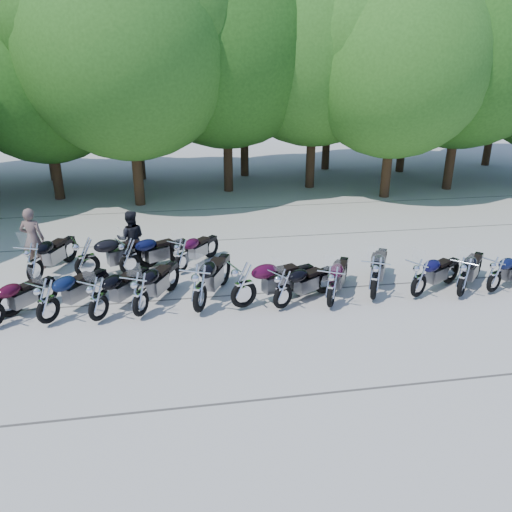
{
  "coord_description": "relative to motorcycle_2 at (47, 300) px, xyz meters",
  "views": [
    {
      "loc": [
        -1.96,
        -10.55,
        5.87
      ],
      "look_at": [
        0.0,
        1.5,
        1.1
      ],
      "focal_mm": 35.0,
      "sensor_mm": 36.0,
      "label": 1
    }
  ],
  "objects": [
    {
      "name": "ground",
      "position": [
        5.12,
        -0.6,
        -0.65
      ],
      "size": [
        90.0,
        90.0,
        0.0
      ],
      "primitive_type": "plane",
      "color": "#A69F96",
      "rests_on": "ground"
    },
    {
      "name": "tree_2",
      "position": [
        -2.13,
        12.24,
        4.66
      ],
      "size": [
        7.31,
        7.31,
        8.97
      ],
      "color": "#3A2614",
      "rests_on": "ground"
    },
    {
      "name": "tree_3",
      "position": [
        1.55,
        10.64,
        5.67
      ],
      "size": [
        8.7,
        8.7,
        10.67
      ],
      "color": "#3A2614",
      "rests_on": "ground"
    },
    {
      "name": "tree_4",
      "position": [
        5.66,
        12.49,
        5.98
      ],
      "size": [
        9.13,
        9.13,
        11.2
      ],
      "color": "#3A2614",
      "rests_on": "ground"
    },
    {
      "name": "tree_5",
      "position": [
        9.73,
        12.6,
        5.92
      ],
      "size": [
        9.04,
        9.04,
        11.1
      ],
      "color": "#3A2614",
      "rests_on": "ground"
    },
    {
      "name": "tree_6",
      "position": [
        12.67,
        10.21,
        5.16
      ],
      "size": [
        8.0,
        8.0,
        9.82
      ],
      "color": "#3A2614",
      "rests_on": "ground"
    },
    {
      "name": "tree_7",
      "position": [
        16.32,
        11.18,
        5.74
      ],
      "size": [
        8.79,
        8.79,
        10.79
      ],
      "color": "#3A2614",
      "rests_on": "ground"
    },
    {
      "name": "tree_10",
      "position": [
        -3.17,
        16.37,
        5.0
      ],
      "size": [
        7.78,
        7.78,
        9.55
      ],
      "color": "#3A2614",
      "rests_on": "ground"
    },
    {
      "name": "tree_11",
      "position": [
        1.36,
        15.82,
        4.84
      ],
      "size": [
        7.56,
        7.56,
        9.28
      ],
      "color": "#3A2614",
      "rests_on": "ground"
    },
    {
      "name": "tree_12",
      "position": [
        6.92,
        15.86,
        5.07
      ],
      "size": [
        7.88,
        7.88,
        9.67
      ],
      "color": "#3A2614",
      "rests_on": "ground"
    },
    {
      "name": "tree_13",
      "position": [
        11.81,
        16.87,
        5.38
      ],
      "size": [
        8.31,
        8.31,
        10.2
      ],
      "color": "#3A2614",
      "rests_on": "ground"
    },
    {
      "name": "tree_14",
      "position": [
        15.8,
        15.49,
        5.17
      ],
      "size": [
        8.02,
        8.02,
        9.84
      ],
      "color": "#3A2614",
      "rests_on": "ground"
    },
    {
      "name": "tree_15",
      "position": [
        21.73,
        16.42,
        6.37
      ],
      "size": [
        9.67,
        9.67,
        11.86
      ],
      "color": "#3A2614",
      "rests_on": "ground"
    },
    {
      "name": "motorcycle_2",
      "position": [
        0.0,
        0.0,
        0.0
      ],
      "size": [
        1.93,
        2.29,
        1.31
      ],
      "primitive_type": null,
      "rotation": [
        0.0,
        0.0,
        2.51
      ],
      "color": "#0D183A",
      "rests_on": "ground"
    },
    {
      "name": "motorcycle_3",
      "position": [
        1.16,
        -0.06,
        -0.01
      ],
      "size": [
        1.87,
        2.27,
        1.29
      ],
      "primitive_type": null,
      "rotation": [
        0.0,
        0.0,
        2.53
      ],
      "color": "black",
      "rests_on": "ground"
    },
    {
      "name": "motorcycle_4",
      "position": [
        2.14,
        0.01,
        0.01
      ],
      "size": [
        1.67,
        2.41,
        1.32
      ],
      "primitive_type": null,
      "rotation": [
        0.0,
        0.0,
        2.68
      ],
      "color": "black",
      "rests_on": "ground"
    },
    {
      "name": "motorcycle_5",
      "position": [
        3.57,
        -0.01,
        0.07
      ],
      "size": [
        1.75,
        2.66,
        1.45
      ],
      "primitive_type": null,
      "rotation": [
        0.0,
        0.0,
        2.72
      ],
      "color": "black",
      "rests_on": "ground"
    },
    {
      "name": "motorcycle_6",
      "position": [
        4.67,
        0.03,
        0.06
      ],
      "size": [
        2.63,
        1.6,
        1.42
      ],
      "primitive_type": null,
      "rotation": [
        0.0,
        0.0,
        1.93
      ],
      "color": "#380721",
      "rests_on": "ground"
    },
    {
      "name": "motorcycle_7",
      "position": [
        5.63,
        -0.15,
        -0.04
      ],
      "size": [
        2.2,
        1.71,
        1.23
      ],
      "primitive_type": null,
      "rotation": [
        0.0,
        0.0,
        2.13
      ],
      "color": "black",
      "rests_on": "ground"
    },
    {
      "name": "motorcycle_8",
      "position": [
        6.86,
        -0.26,
        -0.02
      ],
      "size": [
        1.68,
        2.31,
        1.27
      ],
      "primitive_type": null,
      "rotation": [
        0.0,
        0.0,
        2.64
      ],
      "color": "#32061C",
      "rests_on": "ground"
    },
    {
      "name": "motorcycle_9",
      "position": [
        8.09,
        -0.02,
        0.03
      ],
      "size": [
        1.78,
        2.47,
        1.36
      ],
      "primitive_type": null,
      "rotation": [
        0.0,
        0.0,
        2.65
      ],
      "color": "black",
      "rests_on": "ground"
    },
    {
      "name": "motorcycle_10",
      "position": [
        9.3,
        -0.07,
        -0.04
      ],
      "size": [
        2.22,
        1.68,
        1.23
      ],
      "primitive_type": null,
      "rotation": [
        0.0,
        0.0,
        2.1
      ],
      "color": "#0D0C36",
      "rests_on": "ground"
    },
    {
      "name": "motorcycle_11",
      "position": [
        10.44,
        -0.23,
        -0.02
      ],
      "size": [
        2.07,
        2.1,
        1.28
      ],
      "primitive_type": null,
      "rotation": [
        0.0,
        0.0,
        2.37
      ],
      "color": "black",
      "rests_on": "ground"
    },
    {
      "name": "motorcycle_12",
      "position": [
        11.43,
        -0.12,
        -0.07
      ],
      "size": [
        2.14,
        1.47,
        1.17
      ],
      "primitive_type": null,
      "rotation": [
        0.0,
        0.0,
        2.03
      ],
      "color": "black",
      "rests_on": "ground"
    },
    {
      "name": "motorcycle_14",
      "position": [
        -0.89,
        2.53,
        0.02
      ],
      "size": [
        1.54,
        2.49,
        1.35
      ],
      "primitive_type": null,
      "rotation": [
        0.0,
        0.0,
        2.77
      ],
      "color": "black",
      "rests_on": "ground"
    },
    {
      "name": "motorcycle_15",
      "position": [
        0.52,
        2.57,
        0.06
      ],
      "size": [
        2.62,
        1.69,
        1.42
      ],
      "primitive_type": null,
      "rotation": [
        0.0,
        0.0,
        1.97
      ],
      "color": "black",
      "rests_on": "ground"
    },
    {
      "name": "motorcycle_16",
      "position": [
        1.7,
        2.68,
        -0.01
      ],
      "size": [
        2.33,
        1.74,
        1.29
      ],
      "primitive_type": null,
      "rotation": [
        0.0,
        0.0,
        2.09
      ],
      "color": "black",
      "rests_on": "ground"
    },
    {
      "name": "motorcycle_17",
      "position": [
        3.19,
        2.62,
        -0.06
      ],
      "size": [
        1.83,
        2.05,
        1.2
      ],
      "primitive_type": null,
      "rotation": [
        0.0,
        0.0,
        2.46
      ],
      "color": "#380725",
      "rests_on": "ground"
    },
    {
      "name": "rider_0",
      "position": [
        -1.16,
        3.75,
        0.29
      ],
      "size": [
        0.76,
        0.56,
        1.89
      ],
      "primitive_type": "imported",
      "rotation": [
        0.0,
        0.0,
        2.97
      ],
      "color": "brown",
      "rests_on": "ground"
    },
    {
      "name": "rider_1",
      "position": [
        1.72,
        3.48,
        0.22
      ],
      "size": [
        0.85,
        0.67,
        1.75
      ],
      "primitive_type": "imported",
      "rotation": [
        0.0,
        0.0,
        3.14
      ],
      "color": "black",
      "rests_on": "ground"
    }
  ]
}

